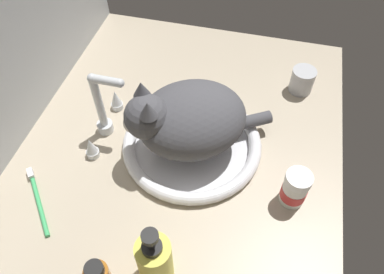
{
  "coord_description": "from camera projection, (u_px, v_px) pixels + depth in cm",
  "views": [
    {
      "loc": [
        -51.37,
        -16.21,
        77.29
      ],
      "look_at": [
        3.28,
        -2.65,
        7.0
      ],
      "focal_mm": 35.03,
      "sensor_mm": 36.0,
      "label": 1
    }
  ],
  "objects": [
    {
      "name": "metal_jar",
      "position": [
        302.0,
        80.0,
        1.03
      ],
      "size": [
        6.53,
        6.53,
        6.97
      ],
      "color": "#B2B5BA",
      "rests_on": "countertop"
    },
    {
      "name": "faucet",
      "position": [
        103.0,
        112.0,
        0.91
      ],
      "size": [
        19.61,
        9.61,
        19.05
      ],
      "color": "silver",
      "rests_on": "countertop"
    },
    {
      "name": "backsplash_wall",
      "position": [
        8.0,
        83.0,
        0.86
      ],
      "size": [
        105.58,
        2.4,
        35.9
      ],
      "primitive_type": "cube",
      "color": "#B2B7BC",
      "rests_on": "ground"
    },
    {
      "name": "sink_basin",
      "position": [
        192.0,
        144.0,
        0.92
      ],
      "size": [
        34.13,
        34.13,
        3.09
      ],
      "color": "white",
      "rests_on": "countertop"
    },
    {
      "name": "toothbrush",
      "position": [
        38.0,
        199.0,
        0.83
      ],
      "size": [
        14.65,
        12.63,
        1.7
      ],
      "color": "#3FB266",
      "rests_on": "countertop"
    },
    {
      "name": "countertop",
      "position": [
        178.0,
        159.0,
        0.93
      ],
      "size": [
        105.58,
        78.15,
        3.0
      ],
      "primitive_type": "cube",
      "color": "#B7A88E",
      "rests_on": "ground"
    },
    {
      "name": "pill_bottle",
      "position": [
        295.0,
        189.0,
        0.81
      ],
      "size": [
        5.72,
        5.72,
        9.3
      ],
      "color": "white",
      "rests_on": "countertop"
    },
    {
      "name": "soap_pump_bottle",
      "position": [
        155.0,
        261.0,
        0.69
      ],
      "size": [
        6.59,
        6.59,
        17.81
      ],
      "color": "#E5DB4C",
      "rests_on": "countertop"
    },
    {
      "name": "cat",
      "position": [
        185.0,
        119.0,
        0.84
      ],
      "size": [
        30.91,
        34.44,
        18.77
      ],
      "color": "#4C4C51",
      "rests_on": "sink_basin"
    }
  ]
}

